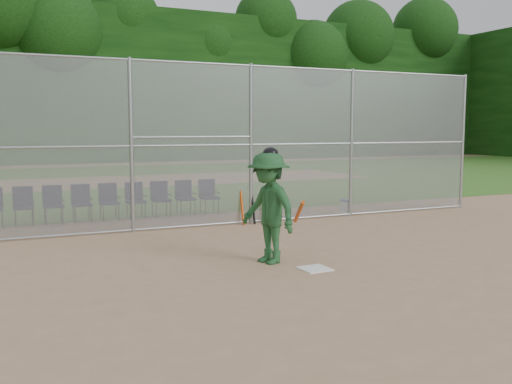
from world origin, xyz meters
name	(u,v)px	position (x,y,z in m)	size (l,w,h in m)	color
ground	(318,272)	(0.00, 0.00, 0.00)	(100.00, 100.00, 0.00)	tan
grass_strip	(114,182)	(0.00, 18.00, 0.01)	(100.00, 100.00, 0.00)	#37691F
dirt_patch_far	(114,182)	(0.00, 18.00, 0.01)	(24.00, 24.00, 0.00)	tan
backstop_fence	(213,142)	(0.00, 5.00, 2.07)	(16.09, 0.09, 4.00)	gray
treeline	(103,63)	(0.00, 20.00, 5.50)	(81.00, 60.00, 11.00)	black
home_plate	(315,269)	(0.04, 0.17, 0.01)	(0.48, 0.48, 0.02)	white
batter_at_plate	(268,207)	(-0.47, 0.94, 1.01)	(1.07, 1.49, 2.08)	#205128
water_cooler	(346,207)	(4.01, 5.21, 0.22)	(0.34, 0.34, 0.43)	white
spare_bats	(253,207)	(1.02, 4.92, 0.42)	(0.66, 0.29, 0.84)	#D84C14
chair_1	(24,206)	(-4.27, 7.01, 0.48)	(0.54, 0.52, 0.96)	black
chair_2	(53,205)	(-3.57, 7.01, 0.48)	(0.54, 0.52, 0.96)	black
chair_3	(82,203)	(-2.88, 7.01, 0.48)	(0.54, 0.52, 0.96)	black
chair_4	(109,202)	(-2.18, 7.01, 0.48)	(0.54, 0.52, 0.96)	black
chair_5	(136,201)	(-1.48, 7.01, 0.48)	(0.54, 0.52, 0.96)	black
chair_6	(161,199)	(-0.78, 7.01, 0.48)	(0.54, 0.52, 0.96)	black
chair_7	(186,198)	(-0.09, 7.01, 0.48)	(0.54, 0.52, 0.96)	black
chair_8	(209,197)	(0.61, 7.01, 0.48)	(0.54, 0.52, 0.96)	black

